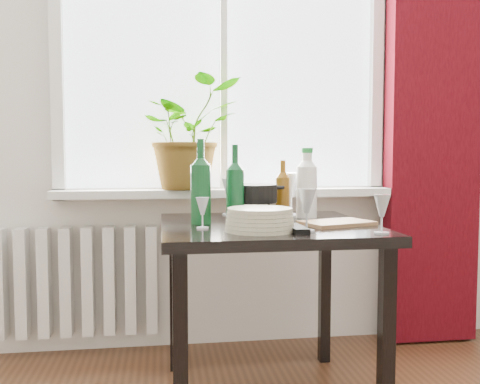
{
  "coord_description": "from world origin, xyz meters",
  "views": [
    {
      "loc": [
        -0.32,
        -0.58,
        1.02
      ],
      "look_at": [
        -0.01,
        1.55,
        0.87
      ],
      "focal_mm": 40.0,
      "sensor_mm": 36.0,
      "label": 1
    }
  ],
  "objects": [
    {
      "name": "window",
      "position": [
        0.0,
        2.22,
        1.6
      ],
      "size": [
        1.72,
        0.08,
        1.62
      ],
      "color": "white",
      "rests_on": "ground"
    },
    {
      "name": "windowsill",
      "position": [
        0.0,
        2.15,
        0.82
      ],
      "size": [
        1.72,
        0.2,
        0.04
      ],
      "color": "silver",
      "rests_on": "ground"
    },
    {
      "name": "curtain",
      "position": [
        1.12,
        2.12,
        1.3
      ],
      "size": [
        0.5,
        0.12,
        2.56
      ],
      "color": "#38050B",
      "rests_on": "ground"
    },
    {
      "name": "radiator",
      "position": [
        -0.75,
        2.18,
        0.38
      ],
      "size": [
        0.8,
        0.1,
        0.55
      ],
      "color": "silver",
      "rests_on": "ground"
    },
    {
      "name": "table",
      "position": [
        0.1,
        1.55,
        0.65
      ],
      "size": [
        0.85,
        0.85,
        0.74
      ],
      "color": "black",
      "rests_on": "ground"
    },
    {
      "name": "potted_plant",
      "position": [
        -0.19,
        2.14,
        1.12
      ],
      "size": [
        0.64,
        0.61,
        0.56
      ],
      "primitive_type": "imported",
      "rotation": [
        0.0,
        0.0,
        0.42
      ],
      "color": "#366A1C",
      "rests_on": "windowsill"
    },
    {
      "name": "wine_bottle_left",
      "position": [
        -0.16,
        1.58,
        0.92
      ],
      "size": [
        0.1,
        0.1,
        0.35
      ],
      "primitive_type": null,
      "rotation": [
        0.0,
        0.0,
        0.25
      ],
      "color": "#0C3F1A",
      "rests_on": "table"
    },
    {
      "name": "wine_bottle_right",
      "position": [
        -0.02,
        1.62,
        0.9
      ],
      "size": [
        0.08,
        0.08,
        0.33
      ],
      "primitive_type": null,
      "rotation": [
        0.0,
        0.0,
        0.05
      ],
      "color": "#0C3E1C",
      "rests_on": "table"
    },
    {
      "name": "bottle_amber",
      "position": [
        0.21,
        1.75,
        0.87
      ],
      "size": [
        0.07,
        0.07,
        0.26
      ],
      "primitive_type": null,
      "rotation": [
        0.0,
        0.0,
        0.2
      ],
      "color": "brown",
      "rests_on": "table"
    },
    {
      "name": "cleaning_bottle",
      "position": [
        0.32,
        1.73,
        0.9
      ],
      "size": [
        0.11,
        0.11,
        0.32
      ],
      "primitive_type": null,
      "rotation": [
        0.0,
        0.0,
        0.31
      ],
      "color": "white",
      "rests_on": "table"
    },
    {
      "name": "wineglass_front_right",
      "position": [
        0.2,
        1.3,
        0.82
      ],
      "size": [
        0.08,
        0.08,
        0.16
      ],
      "primitive_type": null,
      "rotation": [
        0.0,
        0.0,
        0.25
      ],
      "color": "#AFB4BD",
      "rests_on": "table"
    },
    {
      "name": "wineglass_far_right",
      "position": [
        0.45,
        1.21,
        0.81
      ],
      "size": [
        0.07,
        0.07,
        0.14
      ],
      "primitive_type": null,
      "rotation": [
        0.0,
        0.0,
        0.24
      ],
      "color": "#B0B9BE",
      "rests_on": "table"
    },
    {
      "name": "wineglass_back_center",
      "position": [
        0.27,
        1.82,
        0.84
      ],
      "size": [
        0.11,
        0.11,
        0.2
      ],
      "primitive_type": null,
      "rotation": [
        0.0,
        0.0,
        -0.38
      ],
      "color": "silver",
      "rests_on": "table"
    },
    {
      "name": "wineglass_back_left",
      "position": [
        -0.01,
        1.88,
        0.83
      ],
      "size": [
        0.09,
        0.09,
        0.17
      ],
      "primitive_type": null,
      "rotation": [
        0.0,
        0.0,
        -0.32
      ],
      "color": "silver",
      "rests_on": "table"
    },
    {
      "name": "wineglass_front_left",
      "position": [
        -0.17,
        1.43,
        0.8
      ],
      "size": [
        0.06,
        0.06,
        0.12
      ],
      "primitive_type": null,
      "rotation": [
        0.0,
        0.0,
        -0.2
      ],
      "color": "silver",
      "rests_on": "table"
    },
    {
      "name": "plate_stack",
      "position": [
        0.03,
        1.34,
        0.78
      ],
      "size": [
        0.27,
        0.27,
        0.08
      ],
      "primitive_type": "cylinder",
      "rotation": [
        0.0,
        0.0,
        0.06
      ],
      "color": "beige",
      "rests_on": "table"
    },
    {
      "name": "fondue_pot",
      "position": [
        0.08,
        1.69,
        0.82
      ],
      "size": [
        0.26,
        0.23,
        0.15
      ],
      "primitive_type": null,
      "rotation": [
        0.0,
        0.0,
        0.19
      ],
      "color": "black",
      "rests_on": "table"
    },
    {
      "name": "tv_remote",
      "position": [
        0.17,
        1.31,
        0.75
      ],
      "size": [
        0.06,
        0.18,
        0.02
      ],
      "primitive_type": "cube",
      "rotation": [
        0.0,
        0.0,
        0.01
      ],
      "color": "black",
      "rests_on": "table"
    },
    {
      "name": "cutting_board",
      "position": [
        0.37,
        1.46,
        0.75
      ],
      "size": [
        0.32,
        0.25,
        0.01
      ],
      "primitive_type": "cube",
      "rotation": [
        0.0,
        0.0,
        0.32
      ],
      "color": "olive",
      "rests_on": "table"
    }
  ]
}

